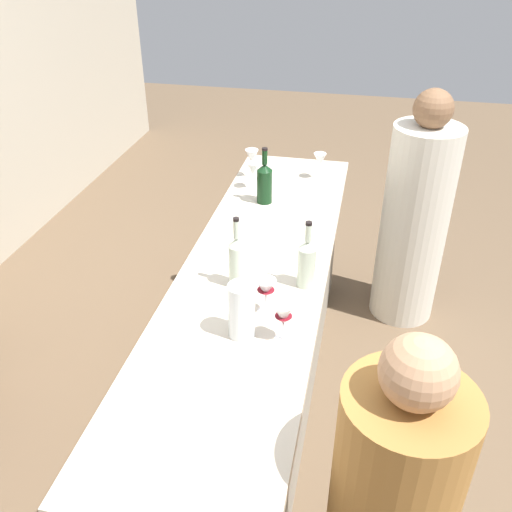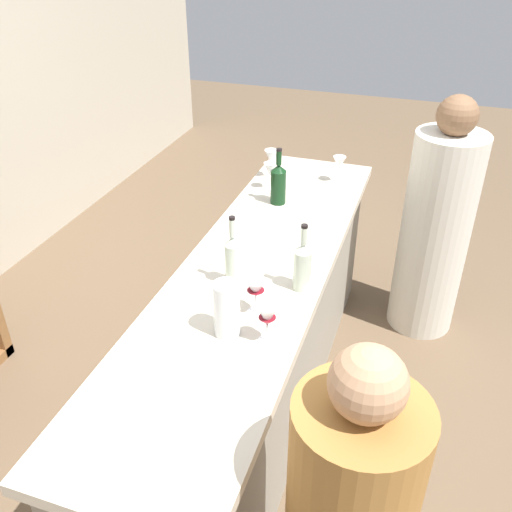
{
  "view_description": "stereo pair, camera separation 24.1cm",
  "coord_description": "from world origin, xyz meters",
  "views": [
    {
      "loc": [
        -2.04,
        -0.43,
        2.25
      ],
      "look_at": [
        0.0,
        0.0,
        0.95
      ],
      "focal_mm": 39.32,
      "sensor_mm": 36.0,
      "label": 1
    },
    {
      "loc": [
        -1.98,
        -0.67,
        2.25
      ],
      "look_at": [
        0.0,
        0.0,
        0.95
      ],
      "focal_mm": 39.32,
      "sensor_mm": 36.0,
      "label": 2
    }
  ],
  "objects": [
    {
      "name": "ground_plane",
      "position": [
        0.0,
        0.0,
        0.0
      ],
      "size": [
        12.0,
        12.0,
        0.0
      ],
      "primitive_type": "plane",
      "color": "brown"
    },
    {
      "name": "bar_counter",
      "position": [
        0.0,
        0.0,
        0.46
      ],
      "size": [
        2.56,
        0.64,
        0.9
      ],
      "color": "gray",
      "rests_on": "ground"
    },
    {
      "name": "wine_bottle_leftmost_clear_pale",
      "position": [
        -0.16,
        0.05,
        1.02
      ],
      "size": [
        0.07,
        0.07,
        0.32
      ],
      "color": "#B7C6B2",
      "rests_on": "bar_counter"
    },
    {
      "name": "wine_bottle_second_left_clear_pale",
      "position": [
        -0.1,
        -0.23,
        1.02
      ],
      "size": [
        0.07,
        0.07,
        0.3
      ],
      "color": "#B7C6B2",
      "rests_on": "bar_counter"
    },
    {
      "name": "wine_bottle_center_dark_green",
      "position": [
        0.63,
        0.09,
        1.02
      ],
      "size": [
        0.08,
        0.08,
        0.31
      ],
      "color": "black",
      "rests_on": "bar_counter"
    },
    {
      "name": "wine_glass_near_left",
      "position": [
        -0.47,
        -0.2,
        1.01
      ],
      "size": [
        0.07,
        0.07,
        0.16
      ],
      "color": "white",
      "rests_on": "bar_counter"
    },
    {
      "name": "wine_glass_near_center",
      "position": [
        1.0,
        -0.16,
        1.01
      ],
      "size": [
        0.07,
        0.07,
        0.15
      ],
      "color": "white",
      "rests_on": "bar_counter"
    },
    {
      "name": "wine_glass_near_right",
      "position": [
        -0.32,
        -0.11,
        1.01
      ],
      "size": [
        0.08,
        0.08,
        0.15
      ],
      "color": "white",
      "rests_on": "bar_counter"
    },
    {
      "name": "wine_glass_far_left",
      "position": [
        0.78,
        0.18,
        1.01
      ],
      "size": [
        0.07,
        0.07,
        0.15
      ],
      "color": "white",
      "rests_on": "bar_counter"
    },
    {
      "name": "wine_glass_far_center",
      "position": [
        0.94,
        0.22,
        1.02
      ],
      "size": [
        0.08,
        0.08,
        0.17
      ],
      "color": "white",
      "rests_on": "bar_counter"
    },
    {
      "name": "water_pitcher",
      "position": [
        -0.47,
        -0.05,
        1.01
      ],
      "size": [
        0.1,
        0.1,
        0.22
      ],
      "color": "silver",
      "rests_on": "bar_counter"
    },
    {
      "name": "person_center_guest",
      "position": [
        1.04,
        -0.75,
        0.66
      ],
      "size": [
        0.41,
        0.41,
        1.45
      ],
      "rotation": [
        0.0,
        0.0,
        1.61
      ],
      "color": "beige",
      "rests_on": "ground"
    }
  ]
}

